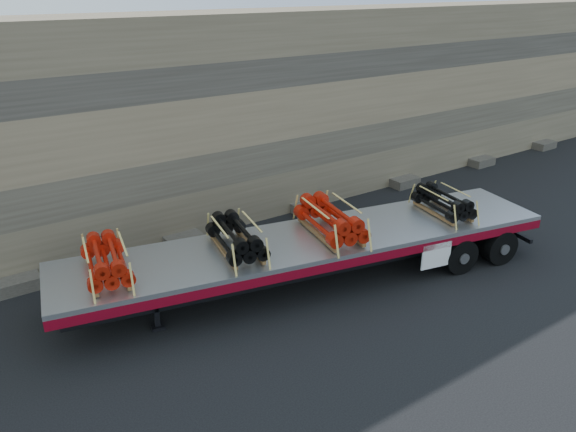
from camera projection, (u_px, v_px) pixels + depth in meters
name	position (u px, v px, depth m)	size (l,w,h in m)	color
ground	(349.00, 278.00, 16.18)	(120.00, 120.00, 0.00)	black
rock_wall	(233.00, 117.00, 19.75)	(44.00, 3.00, 7.00)	#7A6B54
trailer	(313.00, 260.00, 15.72)	(13.93, 2.68, 1.39)	silver
bundle_front	(106.00, 261.00, 13.33)	(1.03, 2.07, 0.73)	#B41909
bundle_midfront	(236.00, 238.00, 14.50)	(1.06, 2.12, 0.75)	black
bundle_midrear	(330.00, 220.00, 15.48)	(1.18, 2.36, 0.84)	#B41909
bundle_rear	(443.00, 203.00, 16.89)	(0.98, 1.95, 0.69)	black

